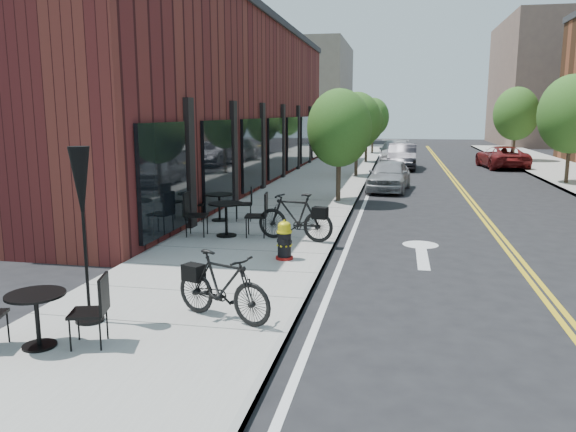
# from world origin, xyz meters

# --- Properties ---
(ground) EXTENTS (120.00, 120.00, 0.00)m
(ground) POSITION_xyz_m (0.00, 0.00, 0.00)
(ground) COLOR black
(ground) RESTS_ON ground
(sidewalk_near) EXTENTS (4.00, 70.00, 0.12)m
(sidewalk_near) POSITION_xyz_m (-2.00, 10.00, 0.06)
(sidewalk_near) COLOR #9E9B93
(sidewalk_near) RESTS_ON ground
(building_near) EXTENTS (5.00, 28.00, 7.00)m
(building_near) POSITION_xyz_m (-6.50, 14.00, 3.50)
(building_near) COLOR #491717
(building_near) RESTS_ON ground
(bg_building_left) EXTENTS (8.00, 14.00, 10.00)m
(bg_building_left) POSITION_xyz_m (-8.00, 48.00, 5.00)
(bg_building_left) COLOR #726656
(bg_building_left) RESTS_ON ground
(bg_building_right) EXTENTS (10.00, 16.00, 12.00)m
(bg_building_right) POSITION_xyz_m (16.00, 50.00, 6.00)
(bg_building_right) COLOR brown
(bg_building_right) RESTS_ON ground
(tree_near_a) EXTENTS (2.20, 2.20, 3.81)m
(tree_near_a) POSITION_xyz_m (-0.60, 9.00, 2.60)
(tree_near_a) COLOR #382B1E
(tree_near_a) RESTS_ON sidewalk_near
(tree_near_b) EXTENTS (2.30, 2.30, 3.98)m
(tree_near_b) POSITION_xyz_m (-0.60, 17.00, 2.71)
(tree_near_b) COLOR #382B1E
(tree_near_b) RESTS_ON sidewalk_near
(tree_near_c) EXTENTS (2.10, 2.10, 3.67)m
(tree_near_c) POSITION_xyz_m (-0.60, 25.00, 2.53)
(tree_near_c) COLOR #382B1E
(tree_near_c) RESTS_ON sidewalk_near
(tree_near_d) EXTENTS (2.40, 2.40, 4.11)m
(tree_near_d) POSITION_xyz_m (-0.60, 33.00, 2.79)
(tree_near_d) COLOR #382B1E
(tree_near_d) RESTS_ON sidewalk_near
(tree_far_b) EXTENTS (2.80, 2.80, 4.62)m
(tree_far_b) POSITION_xyz_m (8.60, 16.00, 3.06)
(tree_far_b) COLOR #382B1E
(tree_far_b) RESTS_ON sidewalk_far
(tree_far_c) EXTENTS (2.80, 2.80, 4.62)m
(tree_far_c) POSITION_xyz_m (8.60, 28.00, 3.06)
(tree_far_c) COLOR #382B1E
(tree_far_c) RESTS_ON sidewalk_far
(fire_hydrant) EXTENTS (0.45, 0.45, 0.83)m
(fire_hydrant) POSITION_xyz_m (-0.85, 0.90, 0.51)
(fire_hydrant) COLOR maroon
(fire_hydrant) RESTS_ON sidewalk_near
(bicycle_left) EXTENTS (1.96, 0.89, 1.14)m
(bicycle_left) POSITION_xyz_m (-0.95, 2.66, 0.69)
(bicycle_left) COLOR black
(bicycle_left) RESTS_ON sidewalk_near
(bicycle_right) EXTENTS (1.76, 1.07, 1.02)m
(bicycle_right) POSITION_xyz_m (-1.03, -2.68, 0.63)
(bicycle_right) COLOR black
(bicycle_right) RESTS_ON sidewalk_near
(bistro_set_a) EXTENTS (1.78, 0.92, 0.94)m
(bistro_set_a) POSITION_xyz_m (-3.08, -4.07, 0.59)
(bistro_set_a) COLOR black
(bistro_set_a) RESTS_ON sidewalk_near
(bistro_set_b) EXTENTS (2.03, 0.97, 1.07)m
(bistro_set_b) POSITION_xyz_m (-2.69, 2.79, 0.66)
(bistro_set_b) COLOR black
(bistro_set_b) RESTS_ON sidewalk_near
(bistro_set_c) EXTENTS (1.88, 0.95, 0.99)m
(bistro_set_c) POSITION_xyz_m (-3.49, 4.70, 0.62)
(bistro_set_c) COLOR black
(bistro_set_c) RESTS_ON sidewalk_near
(patio_umbrella) EXTENTS (0.41, 0.41, 2.54)m
(patio_umbrella) POSITION_xyz_m (-2.92, -3.12, 1.94)
(patio_umbrella) COLOR black
(patio_umbrella) RESTS_ON sidewalk_near
(parked_car_a) EXTENTS (1.88, 3.88, 1.27)m
(parked_car_a) POSITION_xyz_m (1.05, 12.72, 0.64)
(parked_car_a) COLOR gray
(parked_car_a) RESTS_ON ground
(parked_car_b) EXTENTS (1.59, 4.36, 1.43)m
(parked_car_b) POSITION_xyz_m (1.60, 21.93, 0.71)
(parked_car_b) COLOR black
(parked_car_b) RESTS_ON ground
(parked_car_c) EXTENTS (2.17, 5.05, 1.45)m
(parked_car_c) POSITION_xyz_m (1.21, 25.12, 0.72)
(parked_car_c) COLOR #B2B3B7
(parked_car_c) RESTS_ON ground
(parked_car_far) EXTENTS (2.61, 4.78, 1.27)m
(parked_car_far) POSITION_xyz_m (7.16, 23.56, 0.63)
(parked_car_far) COLOR maroon
(parked_car_far) RESTS_ON ground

